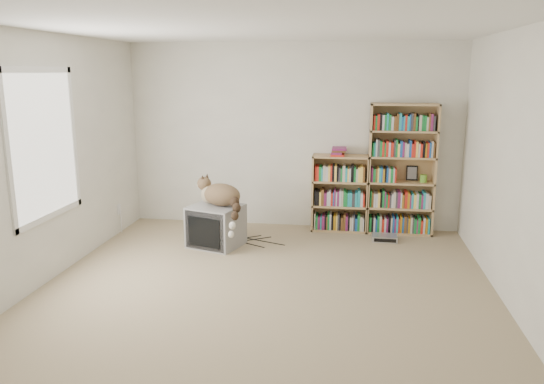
# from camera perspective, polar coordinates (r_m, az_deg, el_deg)

# --- Properties ---
(floor) EXTENTS (4.50, 5.00, 0.01)m
(floor) POSITION_cam_1_polar(r_m,az_deg,el_deg) (5.17, -1.00, -11.26)
(floor) COLOR tan
(floor) RESTS_ON ground
(wall_back) EXTENTS (4.50, 0.02, 2.50)m
(wall_back) POSITION_cam_1_polar(r_m,az_deg,el_deg) (7.25, 2.21, 6.00)
(wall_back) COLOR beige
(wall_back) RESTS_ON floor
(wall_front) EXTENTS (4.50, 0.02, 2.50)m
(wall_front) POSITION_cam_1_polar(r_m,az_deg,el_deg) (2.45, -10.82, -7.97)
(wall_front) COLOR beige
(wall_front) RESTS_ON floor
(wall_left) EXTENTS (0.02, 5.00, 2.50)m
(wall_left) POSITION_cam_1_polar(r_m,az_deg,el_deg) (5.62, -24.33, 2.88)
(wall_left) COLOR beige
(wall_left) RESTS_ON floor
(wall_right) EXTENTS (0.02, 5.00, 2.50)m
(wall_right) POSITION_cam_1_polar(r_m,az_deg,el_deg) (4.96, 25.54, 1.57)
(wall_right) COLOR beige
(wall_right) RESTS_ON floor
(ceiling) EXTENTS (4.50, 5.00, 0.02)m
(ceiling) POSITION_cam_1_polar(r_m,az_deg,el_deg) (4.74, -1.12, 17.54)
(ceiling) COLOR white
(ceiling) RESTS_ON wall_back
(window) EXTENTS (0.02, 1.22, 1.52)m
(window) POSITION_cam_1_polar(r_m,az_deg,el_deg) (5.76, -23.31, 4.70)
(window) COLOR white
(window) RESTS_ON wall_left
(crt_tv) EXTENTS (0.72, 0.68, 0.51)m
(crt_tv) POSITION_cam_1_polar(r_m,az_deg,el_deg) (6.58, -6.01, -3.64)
(crt_tv) COLOR gray
(crt_tv) RESTS_ON floor
(cat) EXTENTS (0.69, 0.71, 0.60)m
(cat) POSITION_cam_1_polar(r_m,az_deg,el_deg) (6.44, -5.32, -0.71)
(cat) COLOR #322214
(cat) RESTS_ON crt_tv
(bookcase_tall) EXTENTS (0.86, 0.30, 1.72)m
(bookcase_tall) POSITION_cam_1_polar(r_m,az_deg,el_deg) (7.17, 13.73, 2.07)
(bookcase_tall) COLOR tan
(bookcase_tall) RESTS_ON floor
(bookcase_short) EXTENTS (0.75, 0.30, 1.03)m
(bookcase_short) POSITION_cam_1_polar(r_m,az_deg,el_deg) (7.20, 7.30, -0.38)
(bookcase_short) COLOR tan
(bookcase_short) RESTS_ON floor
(book_stack) EXTENTS (0.20, 0.25, 0.11)m
(book_stack) POSITION_cam_1_polar(r_m,az_deg,el_deg) (7.05, 7.09, 4.34)
(book_stack) COLOR red
(book_stack) RESTS_ON bookcase_short
(green_mug) EXTENTS (0.09, 0.09, 0.10)m
(green_mug) POSITION_cam_1_polar(r_m,az_deg,el_deg) (7.19, 15.97, 1.43)
(green_mug) COLOR #66A930
(green_mug) RESTS_ON bookcase_tall
(framed_print) EXTENTS (0.15, 0.05, 0.20)m
(framed_print) POSITION_cam_1_polar(r_m,az_deg,el_deg) (7.26, 14.82, 2.00)
(framed_print) COLOR black
(framed_print) RESTS_ON bookcase_tall
(dvd_player) EXTENTS (0.32, 0.23, 0.07)m
(dvd_player) POSITION_cam_1_polar(r_m,az_deg,el_deg) (6.95, 12.00, -4.84)
(dvd_player) COLOR #A7A7AC
(dvd_player) RESTS_ON floor
(wall_outlet) EXTENTS (0.01, 0.08, 0.13)m
(wall_outlet) POSITION_cam_1_polar(r_m,az_deg,el_deg) (7.34, -16.12, -1.80)
(wall_outlet) COLOR silver
(wall_outlet) RESTS_ON wall_left
(floor_cables) EXTENTS (1.20, 0.70, 0.01)m
(floor_cables) POSITION_cam_1_polar(r_m,az_deg,el_deg) (6.71, -0.54, -5.47)
(floor_cables) COLOR black
(floor_cables) RESTS_ON floor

